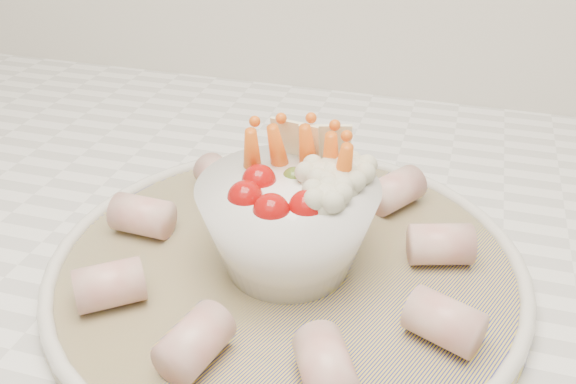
% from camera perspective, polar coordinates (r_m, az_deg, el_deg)
% --- Properties ---
extents(serving_platter, '(0.50, 0.50, 0.02)m').
position_cam_1_polar(serving_platter, '(0.53, -0.11, -6.62)').
color(serving_platter, navy).
rests_on(serving_platter, kitchen_counter).
extents(veggie_bowl, '(0.14, 0.14, 0.11)m').
position_cam_1_polar(veggie_bowl, '(0.50, 0.26, -2.42)').
color(veggie_bowl, white).
rests_on(veggie_bowl, serving_platter).
extents(cured_meat_rolls, '(0.32, 0.31, 0.03)m').
position_cam_1_polar(cured_meat_rolls, '(0.52, -0.11, -4.78)').
color(cured_meat_rolls, '#C15E58').
rests_on(cured_meat_rolls, serving_platter).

